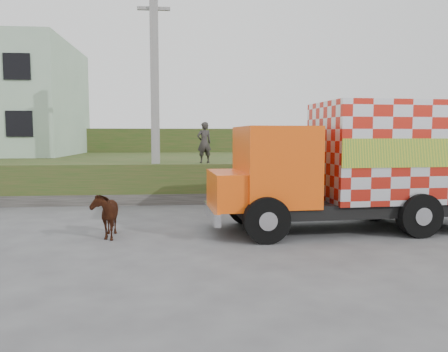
{
  "coord_description": "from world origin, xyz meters",
  "views": [
    {
      "loc": [
        0.07,
        -12.06,
        2.55
      ],
      "look_at": [
        1.3,
        1.41,
        1.3
      ],
      "focal_mm": 35.0,
      "sensor_mm": 36.0,
      "label": 1
    }
  ],
  "objects": [
    {
      "name": "embankment_far",
      "position": [
        0.0,
        22.0,
        1.5
      ],
      "size": [
        40.0,
        12.0,
        3.0
      ],
      "primitive_type": "cube",
      "color": "#254818",
      "rests_on": "ground"
    },
    {
      "name": "cow",
      "position": [
        -1.93,
        -0.98,
        0.59
      ],
      "size": [
        0.78,
        1.45,
        1.17
      ],
      "primitive_type": "imported",
      "rotation": [
        0.0,
        0.0,
        0.11
      ],
      "color": "#35160D",
      "rests_on": "ground"
    },
    {
      "name": "retaining_strip",
      "position": [
        -2.0,
        4.2,
        0.2
      ],
      "size": [
        16.0,
        0.5,
        0.4
      ],
      "primitive_type": "cube",
      "color": "#595651",
      "rests_on": "ground"
    },
    {
      "name": "cargo_truck",
      "position": [
        5.04,
        -0.63,
        1.78
      ],
      "size": [
        7.87,
        3.12,
        3.45
      ],
      "rotation": [
        0.0,
        0.0,
        0.06
      ],
      "color": "black",
      "rests_on": "ground"
    },
    {
      "name": "pedestrian",
      "position": [
        0.84,
        4.8,
        2.29
      ],
      "size": [
        0.67,
        0.55,
        1.58
      ],
      "primitive_type": "imported",
      "rotation": [
        0.0,
        0.0,
        3.47
      ],
      "color": "#32302C",
      "rests_on": "embankment"
    },
    {
      "name": "embankment",
      "position": [
        0.0,
        10.0,
        0.75
      ],
      "size": [
        40.0,
        12.0,
        1.5
      ],
      "primitive_type": "cube",
      "color": "#254818",
      "rests_on": "ground"
    },
    {
      "name": "ground",
      "position": [
        0.0,
        0.0,
        0.0
      ],
      "size": [
        120.0,
        120.0,
        0.0
      ],
      "primitive_type": "plane",
      "color": "#474749",
      "rests_on": "ground"
    },
    {
      "name": "utility_pole",
      "position": [
        -1.0,
        4.6,
        4.08
      ],
      "size": [
        1.2,
        0.3,
        8.0
      ],
      "color": "gray",
      "rests_on": "ground"
    }
  ]
}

